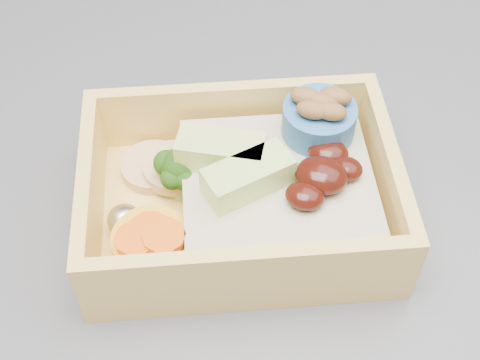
# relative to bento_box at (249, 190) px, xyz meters

# --- Properties ---
(bento_box) EXTENTS (0.22, 0.19, 0.07)m
(bento_box) POSITION_rel_bento_box_xyz_m (0.00, 0.00, 0.00)
(bento_box) COLOR #FFD269
(bento_box) RESTS_ON island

